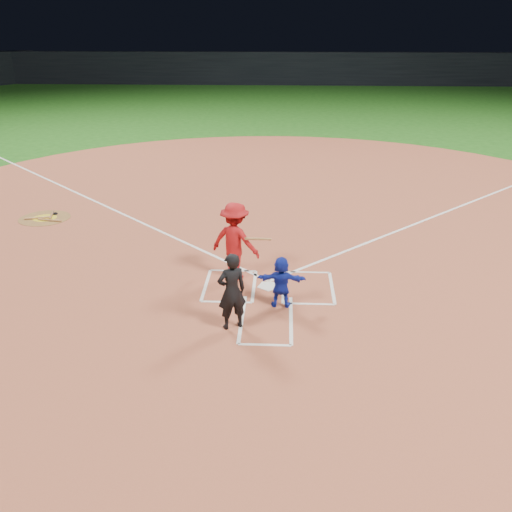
{
  "coord_description": "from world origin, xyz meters",
  "views": [
    {
      "loc": [
        0.33,
        -12.95,
        6.23
      ],
      "look_at": [
        -0.3,
        -0.4,
        1.0
      ],
      "focal_mm": 40.0,
      "sensor_mm": 36.0,
      "label": 1
    }
  ],
  "objects_px": {
    "home_plate": "(269,286)",
    "batter_at_plate": "(235,241)",
    "on_deck_circle": "(45,218)",
    "umpire": "(232,291)",
    "catcher": "(281,282)"
  },
  "relations": [
    {
      "from": "home_plate",
      "to": "catcher",
      "type": "xyz_separation_m",
      "value": [
        0.31,
        -1.03,
        0.61
      ]
    },
    {
      "from": "on_deck_circle",
      "to": "umpire",
      "type": "distance_m",
      "value": 9.96
    },
    {
      "from": "umpire",
      "to": "batter_at_plate",
      "type": "xyz_separation_m",
      "value": [
        -0.15,
        2.6,
        0.14
      ]
    },
    {
      "from": "umpire",
      "to": "on_deck_circle",
      "type": "bearing_deg",
      "value": -69.52
    },
    {
      "from": "catcher",
      "to": "batter_at_plate",
      "type": "xyz_separation_m",
      "value": [
        -1.19,
        1.53,
        0.4
      ]
    },
    {
      "from": "on_deck_circle",
      "to": "batter_at_plate",
      "type": "relative_size",
      "value": 0.84
    },
    {
      "from": "batter_at_plate",
      "to": "on_deck_circle",
      "type": "bearing_deg",
      "value": 147.11
    },
    {
      "from": "on_deck_circle",
      "to": "catcher",
      "type": "bearing_deg",
      "value": -36.54
    },
    {
      "from": "home_plate",
      "to": "batter_at_plate",
      "type": "height_order",
      "value": "batter_at_plate"
    },
    {
      "from": "home_plate",
      "to": "on_deck_circle",
      "type": "distance_m",
      "value": 9.17
    },
    {
      "from": "batter_at_plate",
      "to": "catcher",
      "type": "bearing_deg",
      "value": -52.09
    },
    {
      "from": "catcher",
      "to": "umpire",
      "type": "distance_m",
      "value": 1.52
    },
    {
      "from": "on_deck_circle",
      "to": "catcher",
      "type": "distance_m",
      "value": 10.03
    },
    {
      "from": "home_plate",
      "to": "umpire",
      "type": "bearing_deg",
      "value": 70.74
    },
    {
      "from": "home_plate",
      "to": "batter_at_plate",
      "type": "distance_m",
      "value": 1.43
    }
  ]
}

